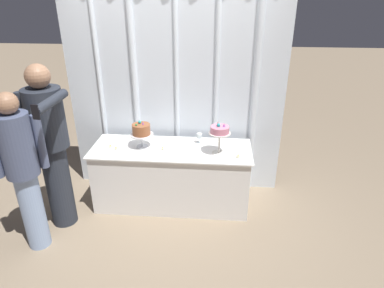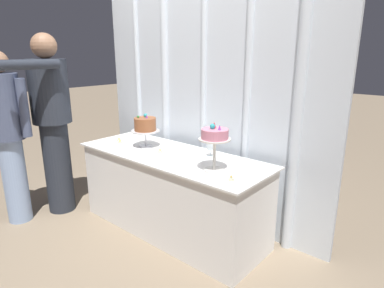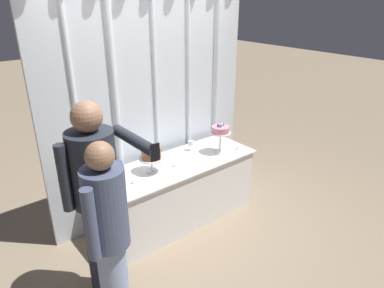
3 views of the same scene
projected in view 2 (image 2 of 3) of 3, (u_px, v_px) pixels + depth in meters
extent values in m
plane|color=gray|center=(164.00, 233.00, 2.95)|extent=(24.00, 24.00, 0.00)
cube|color=silver|center=(204.00, 68.00, 2.96)|extent=(2.55, 0.04, 2.86)
cylinder|color=silver|center=(137.00, 66.00, 3.50)|extent=(0.05, 0.05, 2.86)
cylinder|color=silver|center=(165.00, 67.00, 3.24)|extent=(0.08, 0.08, 2.86)
cylinder|color=silver|center=(204.00, 68.00, 2.93)|extent=(0.05, 0.05, 2.86)
cylinder|color=silver|center=(248.00, 70.00, 2.64)|extent=(0.06, 0.06, 2.86)
cylinder|color=silver|center=(301.00, 72.00, 2.36)|extent=(0.08, 0.08, 2.86)
cube|color=white|center=(172.00, 193.00, 2.92)|extent=(1.74, 0.61, 0.71)
cube|color=white|center=(171.00, 155.00, 2.83)|extent=(1.79, 0.66, 0.01)
cylinder|color=silver|center=(146.00, 146.00, 3.04)|extent=(0.13, 0.13, 0.01)
cylinder|color=silver|center=(146.00, 138.00, 3.02)|extent=(0.02, 0.02, 0.13)
cylinder|color=silver|center=(145.00, 131.00, 3.00)|extent=(0.26, 0.26, 0.01)
cylinder|color=#995633|center=(145.00, 124.00, 2.98)|extent=(0.20, 0.20, 0.12)
cone|color=purple|center=(147.00, 116.00, 2.95)|extent=(0.02, 0.02, 0.03)
sphere|color=#2DB2B7|center=(146.00, 115.00, 2.99)|extent=(0.03, 0.03, 0.03)
sphere|color=green|center=(138.00, 117.00, 2.96)|extent=(0.02, 0.02, 0.02)
cylinder|color=silver|center=(214.00, 170.00, 2.42)|extent=(0.15, 0.15, 0.01)
cylinder|color=silver|center=(214.00, 155.00, 2.39)|extent=(0.02, 0.02, 0.23)
cylinder|color=silver|center=(215.00, 139.00, 2.36)|extent=(0.24, 0.24, 0.01)
cylinder|color=pink|center=(215.00, 134.00, 2.35)|extent=(0.20, 0.20, 0.07)
cone|color=purple|center=(219.00, 127.00, 2.30)|extent=(0.03, 0.03, 0.04)
cone|color=#DB333D|center=(214.00, 125.00, 2.36)|extent=(0.03, 0.03, 0.04)
sphere|color=#2DB2B7|center=(212.00, 126.00, 2.33)|extent=(0.04, 0.04, 0.04)
cylinder|color=silver|center=(210.00, 156.00, 2.75)|extent=(0.06, 0.06, 0.00)
cylinder|color=silver|center=(210.00, 153.00, 2.74)|extent=(0.01, 0.01, 0.06)
cylinder|color=silver|center=(211.00, 146.00, 2.73)|extent=(0.06, 0.06, 0.06)
cylinder|color=beige|center=(119.00, 140.00, 3.23)|extent=(0.05, 0.05, 0.01)
sphere|color=#F9CC4C|center=(119.00, 139.00, 3.23)|extent=(0.01, 0.01, 0.01)
cylinder|color=beige|center=(120.00, 142.00, 3.15)|extent=(0.04, 0.04, 0.01)
sphere|color=#F9CC4C|center=(120.00, 141.00, 3.15)|extent=(0.01, 0.01, 0.01)
cylinder|color=beige|center=(160.00, 152.00, 2.85)|extent=(0.04, 0.04, 0.02)
sphere|color=#F9CC4C|center=(160.00, 150.00, 2.84)|extent=(0.01, 0.01, 0.01)
cylinder|color=beige|center=(231.00, 179.00, 2.24)|extent=(0.04, 0.04, 0.02)
sphere|color=#F9CC4C|center=(231.00, 176.00, 2.23)|extent=(0.01, 0.01, 0.01)
cylinder|color=#282D38|center=(58.00, 167.00, 3.28)|extent=(0.26, 0.26, 0.92)
cylinder|color=#282D38|center=(49.00, 91.00, 3.07)|extent=(0.36, 0.36, 0.60)
sphere|color=#A37556|center=(44.00, 46.00, 2.96)|extent=(0.23, 0.23, 0.23)
cube|color=#232328|center=(31.00, 90.00, 2.95)|extent=(0.04, 0.01, 0.38)
cylinder|color=#282D38|center=(38.00, 90.00, 3.21)|extent=(0.08, 0.08, 0.52)
cylinder|color=#282D38|center=(28.00, 65.00, 2.68)|extent=(0.08, 0.52, 0.08)
cylinder|color=#93ADD6|center=(15.00, 181.00, 3.08)|extent=(0.29, 0.29, 0.81)
cylinder|color=#4C5675|center=(4.00, 107.00, 2.89)|extent=(0.41, 0.41, 0.59)
cylinder|color=#4C5675|center=(24.00, 108.00, 2.87)|extent=(0.08, 0.08, 0.52)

